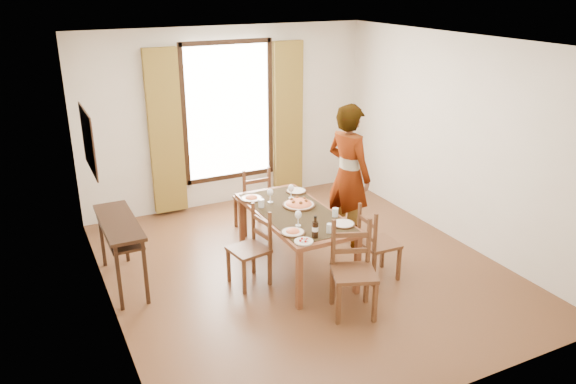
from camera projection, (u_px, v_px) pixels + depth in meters
name	position (u px, v px, depth m)	size (l,w,h in m)	color
ground	(303.00, 268.00, 6.89)	(5.00, 5.00, 0.00)	#472E16
room_shell	(299.00, 145.00, 6.44)	(4.60, 5.10, 2.74)	silver
console_table	(119.00, 230.00, 6.30)	(0.38, 1.20, 0.80)	black
dining_table	(295.00, 217.00, 6.64)	(0.85, 1.75, 0.76)	brown
chair_west	(251.00, 250.00, 6.43)	(0.46, 0.46, 0.91)	brown
chair_north	(253.00, 201.00, 7.77)	(0.42, 0.42, 0.95)	brown
chair_south	(353.00, 272.00, 5.84)	(0.57, 0.57, 1.00)	brown
chair_east	(377.00, 245.00, 6.54)	(0.41, 0.41, 0.91)	brown
man	(349.00, 175.00, 7.26)	(0.62, 0.78, 1.89)	gray
plate_sw	(293.00, 231.00, 6.04)	(0.27, 0.27, 0.05)	silver
plate_se	(343.00, 223.00, 6.25)	(0.27, 0.27, 0.05)	silver
plate_nw	(251.00, 197.00, 6.97)	(0.27, 0.27, 0.05)	silver
plate_ne	(296.00, 190.00, 7.22)	(0.27, 0.27, 0.05)	silver
pasta_platter	(299.00, 202.00, 6.76)	(0.40, 0.40, 0.10)	#DA441B
caprese_plate	(304.00, 240.00, 5.84)	(0.20, 0.20, 0.04)	silver
wine_glass_a	(298.00, 218.00, 6.20)	(0.08, 0.08, 0.18)	white
wine_glass_b	(291.00, 191.00, 6.98)	(0.08, 0.08, 0.18)	white
wine_glass_c	(270.00, 195.00, 6.85)	(0.08, 0.08, 0.18)	white
tumbler_a	(335.00, 212.00, 6.46)	(0.07, 0.07, 0.10)	silver
tumbler_b	(261.00, 203.00, 6.73)	(0.07, 0.07, 0.10)	silver
tumbler_c	(330.00, 228.00, 6.06)	(0.07, 0.07, 0.10)	silver
wine_bottle	(315.00, 227.00, 5.91)	(0.07, 0.07, 0.25)	black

